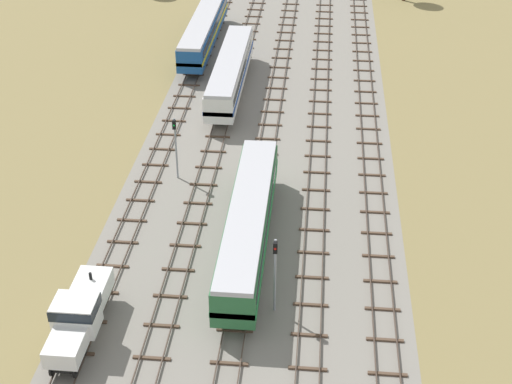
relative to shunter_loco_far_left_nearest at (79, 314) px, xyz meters
The scene contains 13 objects.
ground_plane 36.38m from the shunter_loco_far_left_nearest, 74.52° to the left, with size 480.00×480.00×0.00m, color olive.
ballast_bed 36.38m from the shunter_loco_far_left_nearest, 74.52° to the left, with size 23.39×176.00×0.01m, color gray.
track_far_left 36.06m from the shunter_loco_far_left_nearest, 90.00° to the left, with size 2.40×126.00×0.29m.
track_left 36.38m from the shunter_loco_far_left_nearest, 82.33° to the left, with size 2.40×126.00×0.29m.
track_centre_left 37.34m from the shunter_loco_far_left_nearest, 74.93° to the left, with size 2.40×126.00×0.29m.
track_centre 38.88m from the shunter_loco_far_left_nearest, 68.01° to the left, with size 2.40×126.00×0.29m.
track_centre_right 40.94m from the shunter_loco_far_left_nearest, 61.70° to the left, with size 2.40×126.00×0.29m.
shunter_loco_far_left_nearest is the anchor object (origin of this frame).
diesel_railcar_centre_left_near 14.25m from the shunter_loco_far_left_nearest, 47.06° to the left, with size 2.96×20.50×3.80m.
diesel_railcar_left_mid 39.29m from the shunter_loco_far_left_nearest, 82.91° to the left, with size 2.96×20.50×3.80m.
passenger_coach_far_left_midfar 52.06m from the shunter_loco_far_left_nearest, 90.00° to the left, with size 2.96×22.00×3.80m.
signal_post_nearest 20.72m from the shunter_loco_far_left_nearest, 83.26° to the left, with size 0.28×0.47×5.77m.
signal_post_near 12.80m from the shunter_loco_far_left_nearest, 17.28° to the left, with size 0.28×0.47×5.82m.
Camera 1 is at (4.75, -13.57, 33.11)m, focal length 52.09 mm.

